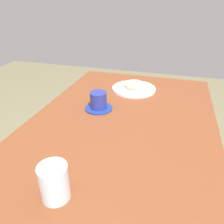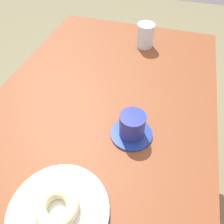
{
  "view_description": "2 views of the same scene",
  "coord_description": "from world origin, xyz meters",
  "px_view_note": "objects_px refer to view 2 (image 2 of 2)",
  "views": [
    {
      "loc": [
        -0.76,
        -0.18,
        1.22
      ],
      "look_at": [
        -0.01,
        0.04,
        0.8
      ],
      "focal_mm": 35.46,
      "sensor_mm": 36.0,
      "label": 1
    },
    {
      "loc": [
        0.5,
        0.19,
        1.3
      ],
      "look_at": [
        0.05,
        0.06,
        0.79
      ],
      "focal_mm": 36.33,
      "sensor_mm": 36.0,
      "label": 2
    }
  ],
  "objects_px": {
    "water_glass": "(145,35)",
    "coffee_cup": "(132,127)",
    "donut_sugar_ring": "(57,208)",
    "plate_sugar_ring": "(59,211)"
  },
  "relations": [
    {
      "from": "plate_sugar_ring",
      "to": "coffee_cup",
      "type": "bearing_deg",
      "value": 157.88
    },
    {
      "from": "donut_sugar_ring",
      "to": "coffee_cup",
      "type": "height_order",
      "value": "coffee_cup"
    },
    {
      "from": "water_glass",
      "to": "coffee_cup",
      "type": "distance_m",
      "value": 0.51
    },
    {
      "from": "plate_sugar_ring",
      "to": "water_glass",
      "type": "height_order",
      "value": "water_glass"
    },
    {
      "from": "donut_sugar_ring",
      "to": "water_glass",
      "type": "relative_size",
      "value": 1.02
    },
    {
      "from": "water_glass",
      "to": "donut_sugar_ring",
      "type": "bearing_deg",
      "value": -3.71
    },
    {
      "from": "plate_sugar_ring",
      "to": "donut_sugar_ring",
      "type": "bearing_deg",
      "value": 90.0
    },
    {
      "from": "plate_sugar_ring",
      "to": "coffee_cup",
      "type": "distance_m",
      "value": 0.29
    },
    {
      "from": "plate_sugar_ring",
      "to": "donut_sugar_ring",
      "type": "distance_m",
      "value": 0.02
    },
    {
      "from": "plate_sugar_ring",
      "to": "donut_sugar_ring",
      "type": "xyz_separation_m",
      "value": [
        0.0,
        0.0,
        0.02
      ]
    }
  ]
}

